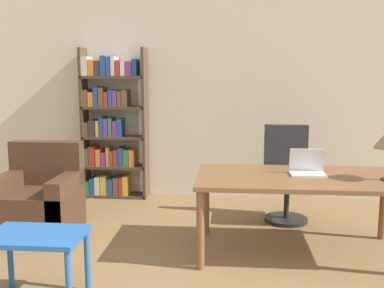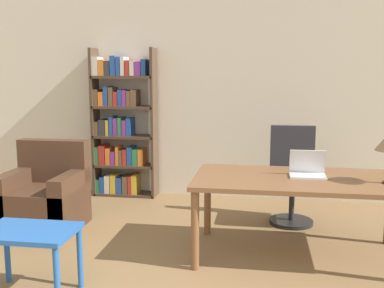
{
  "view_description": "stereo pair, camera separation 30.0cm",
  "coord_description": "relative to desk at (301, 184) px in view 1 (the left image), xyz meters",
  "views": [
    {
      "loc": [
        0.28,
        -1.47,
        1.65
      ],
      "look_at": [
        -0.08,
        2.78,
        0.98
      ],
      "focal_mm": 42.0,
      "sensor_mm": 36.0,
      "label": 1
    },
    {
      "loc": [
        0.58,
        -1.43,
        1.65
      ],
      "look_at": [
        -0.08,
        2.78,
        0.98
      ],
      "focal_mm": 42.0,
      "sensor_mm": 36.0,
      "label": 2
    }
  ],
  "objects": [
    {
      "name": "armchair",
      "position": [
        -2.64,
        0.35,
        -0.34
      ],
      "size": [
        0.78,
        0.74,
        0.92
      ],
      "color": "#472D1E",
      "rests_on": "ground_plane"
    },
    {
      "name": "laptop",
      "position": [
        0.07,
        0.08,
        0.13
      ],
      "size": [
        0.32,
        0.23,
        0.24
      ],
      "color": "silver",
      "rests_on": "desk"
    },
    {
      "name": "wall_back",
      "position": [
        -0.93,
        1.95,
        0.7
      ],
      "size": [
        8.0,
        0.06,
        2.7
      ],
      "color": "beige",
      "rests_on": "ground_plane"
    },
    {
      "name": "side_table_blue",
      "position": [
        -2.02,
        -1.09,
        -0.21
      ],
      "size": [
        0.68,
        0.47,
        0.52
      ],
      "color": "#2356A3",
      "rests_on": "ground_plane"
    },
    {
      "name": "office_chair",
      "position": [
        -0.0,
        0.99,
        -0.15
      ],
      "size": [
        0.52,
        0.52,
        1.07
      ],
      "color": "black",
      "rests_on": "ground_plane"
    },
    {
      "name": "bookshelf",
      "position": [
        -2.23,
        1.76,
        0.28
      ],
      "size": [
        0.85,
        0.28,
        1.98
      ],
      "color": "#4C3828",
      "rests_on": "ground_plane"
    },
    {
      "name": "desk",
      "position": [
        0.0,
        0.0,
        0.0
      ],
      "size": [
        1.89,
        0.99,
        0.73
      ],
      "color": "brown",
      "rests_on": "ground_plane"
    }
  ]
}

